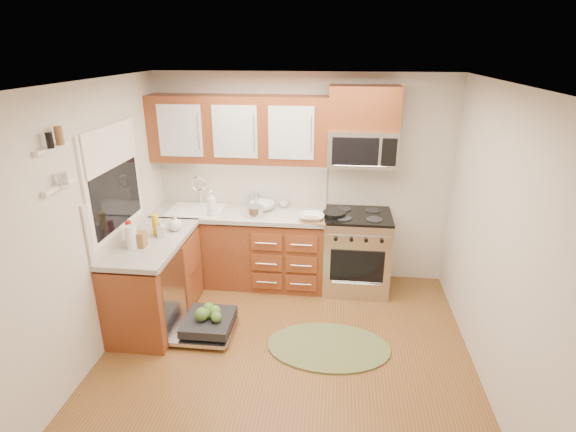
# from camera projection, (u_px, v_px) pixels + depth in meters

# --- Properties ---
(floor) EXTENTS (3.50, 3.50, 0.00)m
(floor) POSITION_uv_depth(u_px,v_px,m) (285.00, 358.00, 4.24)
(floor) COLOR brown
(floor) RESTS_ON ground
(ceiling) EXTENTS (3.50, 3.50, 0.00)m
(ceiling) POSITION_uv_depth(u_px,v_px,m) (285.00, 84.00, 3.35)
(ceiling) COLOR white
(ceiling) RESTS_ON ground
(wall_back) EXTENTS (3.50, 0.04, 2.50)m
(wall_back) POSITION_uv_depth(u_px,v_px,m) (302.00, 180.00, 5.42)
(wall_back) COLOR beige
(wall_back) RESTS_ON ground
(wall_front) EXTENTS (3.50, 0.04, 2.50)m
(wall_front) POSITION_uv_depth(u_px,v_px,m) (242.00, 382.00, 2.17)
(wall_front) COLOR beige
(wall_front) RESTS_ON ground
(wall_left) EXTENTS (0.04, 3.50, 2.50)m
(wall_left) POSITION_uv_depth(u_px,v_px,m) (90.00, 228.00, 3.98)
(wall_left) COLOR beige
(wall_left) RESTS_ON ground
(wall_right) EXTENTS (0.04, 3.50, 2.50)m
(wall_right) POSITION_uv_depth(u_px,v_px,m) (500.00, 247.00, 3.61)
(wall_right) COLOR beige
(wall_right) RESTS_ON ground
(base_cabinet_back) EXTENTS (2.05, 0.60, 0.85)m
(base_cabinet_back) POSITION_uv_depth(u_px,v_px,m) (241.00, 249.00, 5.51)
(base_cabinet_back) COLOR #5E2515
(base_cabinet_back) RESTS_ON ground
(base_cabinet_left) EXTENTS (0.60, 1.25, 0.85)m
(base_cabinet_left) POSITION_uv_depth(u_px,v_px,m) (155.00, 283.00, 4.73)
(base_cabinet_left) COLOR #5E2515
(base_cabinet_left) RESTS_ON ground
(countertop_back) EXTENTS (2.07, 0.64, 0.05)m
(countertop_back) POSITION_uv_depth(u_px,v_px,m) (239.00, 213.00, 5.34)
(countertop_back) COLOR #A9A59B
(countertop_back) RESTS_ON base_cabinet_back
(countertop_left) EXTENTS (0.64, 1.27, 0.05)m
(countertop_left) POSITION_uv_depth(u_px,v_px,m) (151.00, 242.00, 4.56)
(countertop_left) COLOR #A9A59B
(countertop_left) RESTS_ON base_cabinet_left
(backsplash_back) EXTENTS (2.05, 0.02, 0.57)m
(backsplash_back) POSITION_uv_depth(u_px,v_px,m) (243.00, 181.00, 5.50)
(backsplash_back) COLOR beige
(backsplash_back) RESTS_ON ground
(backsplash_left) EXTENTS (0.02, 1.25, 0.57)m
(backsplash_left) POSITION_uv_depth(u_px,v_px,m) (119.00, 212.00, 4.48)
(backsplash_left) COLOR beige
(backsplash_left) RESTS_ON ground
(upper_cabinets) EXTENTS (2.05, 0.35, 0.75)m
(upper_cabinets) POSITION_uv_depth(u_px,v_px,m) (238.00, 129.00, 5.11)
(upper_cabinets) COLOR #5E2515
(upper_cabinets) RESTS_ON ground
(cabinet_over_mw) EXTENTS (0.76, 0.35, 0.47)m
(cabinet_over_mw) POSITION_uv_depth(u_px,v_px,m) (364.00, 108.00, 4.87)
(cabinet_over_mw) COLOR #5E2515
(cabinet_over_mw) RESTS_ON ground
(range) EXTENTS (0.76, 0.64, 0.95)m
(range) POSITION_uv_depth(u_px,v_px,m) (356.00, 252.00, 5.33)
(range) COLOR silver
(range) RESTS_ON ground
(microwave) EXTENTS (0.76, 0.38, 0.40)m
(microwave) POSITION_uv_depth(u_px,v_px,m) (362.00, 148.00, 5.00)
(microwave) COLOR silver
(microwave) RESTS_ON ground
(sink) EXTENTS (0.62, 0.50, 0.26)m
(sink) POSITION_uv_depth(u_px,v_px,m) (196.00, 220.00, 5.41)
(sink) COLOR white
(sink) RESTS_ON ground
(dishwasher) EXTENTS (0.70, 0.60, 0.20)m
(dishwasher) POSITION_uv_depth(u_px,v_px,m) (205.00, 325.00, 4.58)
(dishwasher) COLOR silver
(dishwasher) RESTS_ON ground
(window) EXTENTS (0.03, 1.05, 1.05)m
(window) POSITION_uv_depth(u_px,v_px,m) (113.00, 180.00, 4.34)
(window) COLOR white
(window) RESTS_ON ground
(window_blind) EXTENTS (0.02, 0.96, 0.40)m
(window_blind) POSITION_uv_depth(u_px,v_px,m) (111.00, 147.00, 4.22)
(window_blind) COLOR white
(window_blind) RESTS_ON ground
(shelf_upper) EXTENTS (0.04, 0.40, 0.03)m
(shelf_upper) POSITION_uv_depth(u_px,v_px,m) (52.00, 148.00, 3.37)
(shelf_upper) COLOR white
(shelf_upper) RESTS_ON ground
(shelf_lower) EXTENTS (0.04, 0.40, 0.03)m
(shelf_lower) POSITION_uv_depth(u_px,v_px,m) (59.00, 186.00, 3.48)
(shelf_lower) COLOR white
(shelf_lower) RESTS_ON ground
(rug) EXTENTS (1.30, 0.94, 0.02)m
(rug) POSITION_uv_depth(u_px,v_px,m) (328.00, 347.00, 4.39)
(rug) COLOR #606A3C
(rug) RESTS_ON ground
(skillet) EXTENTS (0.27, 0.27, 0.05)m
(skillet) POSITION_uv_depth(u_px,v_px,m) (334.00, 214.00, 5.10)
(skillet) COLOR black
(skillet) RESTS_ON range
(stock_pot) EXTENTS (0.24, 0.24, 0.12)m
(stock_pot) POSITION_uv_depth(u_px,v_px,m) (255.00, 211.00, 5.15)
(stock_pot) COLOR silver
(stock_pot) RESTS_ON countertop_back
(cutting_board) EXTENTS (0.34, 0.25, 0.02)m
(cutting_board) POSITION_uv_depth(u_px,v_px,m) (314.00, 220.00, 5.02)
(cutting_board) COLOR tan
(cutting_board) RESTS_ON countertop_back
(canister) EXTENTS (0.12, 0.12, 0.17)m
(canister) POSITION_uv_depth(u_px,v_px,m) (254.00, 199.00, 5.48)
(canister) COLOR silver
(canister) RESTS_ON countertop_back
(paper_towel_roll) EXTENTS (0.11, 0.11, 0.23)m
(paper_towel_roll) POSITION_uv_depth(u_px,v_px,m) (131.00, 237.00, 4.32)
(paper_towel_roll) COLOR white
(paper_towel_roll) RESTS_ON countertop_left
(mustard_bottle) EXTENTS (0.09, 0.09, 0.22)m
(mustard_bottle) POSITION_uv_depth(u_px,v_px,m) (156.00, 225.00, 4.63)
(mustard_bottle) COLOR gold
(mustard_bottle) RESTS_ON countertop_left
(red_bottle) EXTENTS (0.06, 0.06, 0.22)m
(red_bottle) POSITION_uv_depth(u_px,v_px,m) (129.00, 231.00, 4.47)
(red_bottle) COLOR red
(red_bottle) RESTS_ON countertop_left
(wooden_box) EXTENTS (0.15, 0.11, 0.15)m
(wooden_box) POSITION_uv_depth(u_px,v_px,m) (137.00, 239.00, 4.37)
(wooden_box) COLOR brown
(wooden_box) RESTS_ON countertop_left
(blue_carton) EXTENTS (0.11, 0.08, 0.15)m
(blue_carton) POSITION_uv_depth(u_px,v_px,m) (139.00, 239.00, 4.37)
(blue_carton) COLOR #2777B6
(blue_carton) RESTS_ON countertop_left
(bowl_a) EXTENTS (0.31, 0.31, 0.07)m
(bowl_a) POSITION_uv_depth(u_px,v_px,m) (312.00, 217.00, 5.05)
(bowl_a) COLOR #999999
(bowl_a) RESTS_ON countertop_back
(bowl_b) EXTENTS (0.33, 0.33, 0.09)m
(bowl_b) POSITION_uv_depth(u_px,v_px,m) (262.00, 206.00, 5.36)
(bowl_b) COLOR #999999
(bowl_b) RESTS_ON countertop_back
(cup) EXTENTS (0.12, 0.12, 0.09)m
(cup) POSITION_uv_depth(u_px,v_px,m) (284.00, 204.00, 5.45)
(cup) COLOR #999999
(cup) RESTS_ON countertop_back
(soap_bottle_a) EXTENTS (0.13, 0.13, 0.30)m
(soap_bottle_a) POSITION_uv_depth(u_px,v_px,m) (212.00, 203.00, 5.14)
(soap_bottle_a) COLOR #999999
(soap_bottle_a) RESTS_ON countertop_back
(soap_bottle_b) EXTENTS (0.10, 0.10, 0.18)m
(soap_bottle_b) POSITION_uv_depth(u_px,v_px,m) (161.00, 228.00, 4.60)
(soap_bottle_b) COLOR #999999
(soap_bottle_b) RESTS_ON countertop_left
(soap_bottle_c) EXTENTS (0.17, 0.17, 0.18)m
(soap_bottle_c) POSITION_uv_depth(u_px,v_px,m) (175.00, 223.00, 4.75)
(soap_bottle_c) COLOR #999999
(soap_bottle_c) RESTS_ON countertop_left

